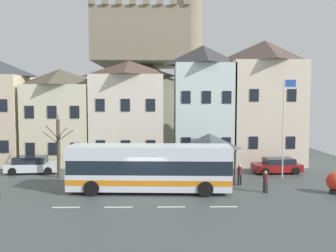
{
  "coord_description": "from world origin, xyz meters",
  "views": [
    {
      "loc": [
        1.06,
        -22.7,
        6.05
      ],
      "look_at": [
        1.4,
        3.77,
        4.19
      ],
      "focal_mm": 38.29,
      "sensor_mm": 36.0,
      "label": 1
    }
  ],
  "objects_px": {
    "bus_shelter": "(209,141)",
    "parked_car_01": "(277,166)",
    "flagpole": "(284,121)",
    "parked_car_02": "(203,165)",
    "townhouse_01": "(61,117)",
    "townhouse_02": "(129,112)",
    "harbour_buoy": "(335,182)",
    "transit_bus": "(150,168)",
    "hilltop_castle": "(143,94)",
    "bare_tree_00": "(58,147)",
    "pedestrian_01": "(266,181)",
    "townhouse_03": "(203,105)",
    "townhouse_04": "(264,102)",
    "parked_car_00": "(32,165)",
    "public_bench": "(187,168)",
    "pedestrian_00": "(240,173)"
  },
  "relations": [
    {
      "from": "townhouse_01",
      "to": "flagpole",
      "type": "xyz_separation_m",
      "value": [
        19.24,
        -6.7,
        -0.08
      ]
    },
    {
      "from": "flagpole",
      "to": "bus_shelter",
      "type": "bearing_deg",
      "value": -173.06
    },
    {
      "from": "parked_car_00",
      "to": "townhouse_02",
      "type": "bearing_deg",
      "value": 29.5
    },
    {
      "from": "parked_car_01",
      "to": "pedestrian_00",
      "type": "distance_m",
      "value": 5.88
    },
    {
      "from": "townhouse_02",
      "to": "flagpole",
      "type": "relative_size",
      "value": 1.28
    },
    {
      "from": "townhouse_02",
      "to": "harbour_buoy",
      "type": "distance_m",
      "value": 19.44
    },
    {
      "from": "townhouse_04",
      "to": "pedestrian_00",
      "type": "bearing_deg",
      "value": -114.59
    },
    {
      "from": "transit_bus",
      "to": "pedestrian_00",
      "type": "height_order",
      "value": "transit_bus"
    },
    {
      "from": "townhouse_02",
      "to": "transit_bus",
      "type": "xyz_separation_m",
      "value": [
        2.44,
        -11.56,
        -3.39
      ]
    },
    {
      "from": "townhouse_04",
      "to": "parked_car_00",
      "type": "distance_m",
      "value": 21.9
    },
    {
      "from": "townhouse_03",
      "to": "harbour_buoy",
      "type": "height_order",
      "value": "townhouse_03"
    },
    {
      "from": "public_bench",
      "to": "bus_shelter",
      "type": "bearing_deg",
      "value": -55.47
    },
    {
      "from": "townhouse_01",
      "to": "parked_car_00",
      "type": "relative_size",
      "value": 2.05
    },
    {
      "from": "townhouse_01",
      "to": "townhouse_02",
      "type": "distance_m",
      "value": 6.52
    },
    {
      "from": "transit_bus",
      "to": "public_bench",
      "type": "relative_size",
      "value": 6.04
    },
    {
      "from": "transit_bus",
      "to": "public_bench",
      "type": "bearing_deg",
      "value": 65.88
    },
    {
      "from": "pedestrian_00",
      "to": "bare_tree_00",
      "type": "xyz_separation_m",
      "value": [
        -13.71,
        2.58,
        1.56
      ]
    },
    {
      "from": "parked_car_01",
      "to": "bare_tree_00",
      "type": "xyz_separation_m",
      "value": [
        -17.78,
        -1.67,
        1.84
      ]
    },
    {
      "from": "flagpole",
      "to": "bare_tree_00",
      "type": "height_order",
      "value": "flagpole"
    },
    {
      "from": "parked_car_01",
      "to": "pedestrian_00",
      "type": "xyz_separation_m",
      "value": [
        -4.07,
        -4.24,
        0.28
      ]
    },
    {
      "from": "bus_shelter",
      "to": "parked_car_01",
      "type": "relative_size",
      "value": 0.89
    },
    {
      "from": "pedestrian_01",
      "to": "public_bench",
      "type": "bearing_deg",
      "value": 128.67
    },
    {
      "from": "townhouse_03",
      "to": "public_bench",
      "type": "distance_m",
      "value": 7.66
    },
    {
      "from": "bare_tree_00",
      "to": "parked_car_00",
      "type": "bearing_deg",
      "value": 145.67
    },
    {
      "from": "townhouse_02",
      "to": "hilltop_castle",
      "type": "bearing_deg",
      "value": 89.72
    },
    {
      "from": "townhouse_01",
      "to": "flagpole",
      "type": "bearing_deg",
      "value": -19.19
    },
    {
      "from": "townhouse_04",
      "to": "public_bench",
      "type": "distance_m",
      "value": 10.95
    },
    {
      "from": "bus_shelter",
      "to": "harbour_buoy",
      "type": "distance_m",
      "value": 9.02
    },
    {
      "from": "townhouse_01",
      "to": "bare_tree_00",
      "type": "relative_size",
      "value": 1.82
    },
    {
      "from": "bare_tree_00",
      "to": "pedestrian_00",
      "type": "bearing_deg",
      "value": -10.64
    },
    {
      "from": "pedestrian_01",
      "to": "bare_tree_00",
      "type": "relative_size",
      "value": 0.29
    },
    {
      "from": "townhouse_01",
      "to": "pedestrian_01",
      "type": "relative_size",
      "value": 6.24
    },
    {
      "from": "hilltop_castle",
      "to": "parked_car_01",
      "type": "xyz_separation_m",
      "value": [
        12.8,
        -28.01,
        -6.54
      ]
    },
    {
      "from": "transit_bus",
      "to": "parked_car_02",
      "type": "height_order",
      "value": "transit_bus"
    },
    {
      "from": "pedestrian_00",
      "to": "bare_tree_00",
      "type": "relative_size",
      "value": 0.3
    },
    {
      "from": "pedestrian_00",
      "to": "pedestrian_01",
      "type": "distance_m",
      "value": 2.52
    },
    {
      "from": "hilltop_castle",
      "to": "bare_tree_00",
      "type": "relative_size",
      "value": 7.69
    },
    {
      "from": "parked_car_01",
      "to": "townhouse_03",
      "type": "bearing_deg",
      "value": -44.54
    },
    {
      "from": "pedestrian_00",
      "to": "townhouse_02",
      "type": "bearing_deg",
      "value": 132.4
    },
    {
      "from": "townhouse_01",
      "to": "hilltop_castle",
      "type": "height_order",
      "value": "hilltop_castle"
    },
    {
      "from": "pedestrian_01",
      "to": "townhouse_02",
      "type": "bearing_deg",
      "value": 130.35
    },
    {
      "from": "townhouse_03",
      "to": "flagpole",
      "type": "height_order",
      "value": "townhouse_03"
    },
    {
      "from": "townhouse_01",
      "to": "transit_bus",
      "type": "distance_m",
      "value": 14.38
    },
    {
      "from": "parked_car_00",
      "to": "bare_tree_00",
      "type": "distance_m",
      "value": 3.79
    },
    {
      "from": "transit_bus",
      "to": "bare_tree_00",
      "type": "xyz_separation_m",
      "value": [
        -7.31,
        4.46,
        0.89
      ]
    },
    {
      "from": "townhouse_03",
      "to": "townhouse_04",
      "type": "xyz_separation_m",
      "value": [
        5.91,
        0.13,
        0.24
      ]
    },
    {
      "from": "flagpole",
      "to": "parked_car_02",
      "type": "bearing_deg",
      "value": 160.38
    },
    {
      "from": "pedestrian_00",
      "to": "flagpole",
      "type": "xyz_separation_m",
      "value": [
        3.93,
        2.31,
        3.55
      ]
    },
    {
      "from": "townhouse_04",
      "to": "harbour_buoy",
      "type": "relative_size",
      "value": 8.42
    },
    {
      "from": "parked_car_02",
      "to": "parked_car_01",
      "type": "bearing_deg",
      "value": -1.04
    }
  ]
}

